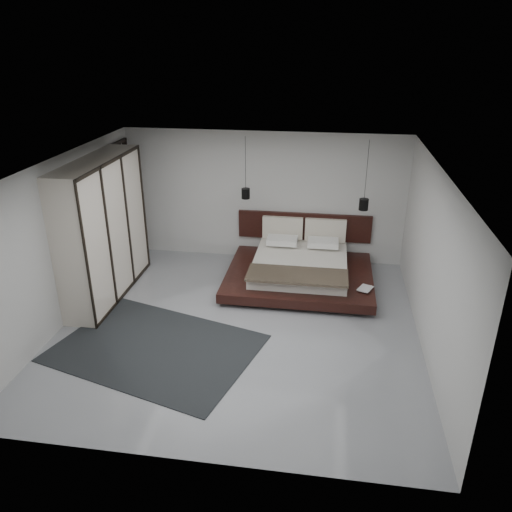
% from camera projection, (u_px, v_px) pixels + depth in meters
% --- Properties ---
extents(floor, '(6.00, 6.00, 0.00)m').
position_uv_depth(floor, '(239.00, 326.00, 8.56)').
color(floor, gray).
rests_on(floor, ground).
extents(ceiling, '(6.00, 6.00, 0.00)m').
position_uv_depth(ceiling, '(237.00, 166.00, 7.43)').
color(ceiling, white).
rests_on(ceiling, wall_back).
extents(wall_back, '(6.00, 0.00, 6.00)m').
position_uv_depth(wall_back, '(264.00, 197.00, 10.71)').
color(wall_back, '#B9B9B7').
rests_on(wall_back, floor).
extents(wall_front, '(6.00, 0.00, 6.00)m').
position_uv_depth(wall_front, '(187.00, 362.00, 5.28)').
color(wall_front, '#B9B9B7').
rests_on(wall_front, floor).
extents(wall_left, '(0.00, 6.00, 6.00)m').
position_uv_depth(wall_left, '(64.00, 241.00, 8.41)').
color(wall_left, '#B9B9B7').
rests_on(wall_left, floor).
extents(wall_right, '(0.00, 6.00, 6.00)m').
position_uv_depth(wall_right, '(432.00, 263.00, 7.58)').
color(wall_right, '#B9B9B7').
rests_on(wall_right, floor).
extents(lattice_screen, '(0.05, 0.90, 2.60)m').
position_uv_depth(lattice_screen, '(124.00, 203.00, 10.66)').
color(lattice_screen, black).
rests_on(lattice_screen, floor).
extents(bed, '(2.87, 2.43, 1.09)m').
position_uv_depth(bed, '(300.00, 268.00, 10.04)').
color(bed, black).
rests_on(bed, floor).
extents(book_lower, '(0.24, 0.30, 0.02)m').
position_uv_depth(book_lower, '(361.00, 287.00, 9.28)').
color(book_lower, '#99724C').
rests_on(book_lower, bed).
extents(book_upper, '(0.33, 0.37, 0.02)m').
position_uv_depth(book_upper, '(360.00, 287.00, 9.25)').
color(book_upper, '#99724C').
rests_on(book_upper, book_lower).
extents(pendant_left, '(0.17, 0.17, 1.25)m').
position_uv_depth(pendant_left, '(246.00, 193.00, 10.07)').
color(pendant_left, black).
rests_on(pendant_left, ceiling).
extents(pendant_right, '(0.18, 0.18, 1.38)m').
position_uv_depth(pendant_right, '(364.00, 204.00, 9.79)').
color(pendant_right, black).
rests_on(pendant_right, ceiling).
extents(wardrobe, '(0.63, 2.66, 2.61)m').
position_uv_depth(wardrobe, '(103.00, 229.00, 9.18)').
color(wardrobe, beige).
rests_on(wardrobe, floor).
extents(rug, '(3.56, 2.96, 0.01)m').
position_uv_depth(rug, '(156.00, 348.00, 7.96)').
color(rug, black).
rests_on(rug, floor).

